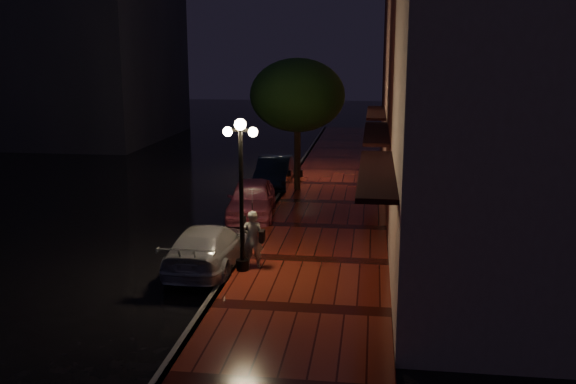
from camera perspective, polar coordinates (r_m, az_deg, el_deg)
The scene contains 15 objects.
ground at distance 23.22m, azimuth -2.42°, elevation -3.17°, with size 120.00×120.00×0.00m, color black.
sidewalk at distance 22.93m, azimuth 3.13°, elevation -3.19°, with size 4.50×60.00×0.15m, color #4C140D.
curb at distance 23.20m, azimuth -2.43°, elevation -2.99°, with size 0.25×60.00×0.15m, color #595451.
storefront_near at distance 16.43m, azimuth 18.38°, elevation 4.81°, with size 5.00×8.00×8.50m, color gray.
storefront_mid at distance 24.22m, azimuth 15.13°, elevation 10.26°, with size 5.00×8.00×11.00m, color #511914.
storefront_far at distance 32.21m, azimuth 13.24°, elevation 9.03°, with size 5.00×8.00×9.00m, color #8C5951.
storefront_extra at distance 42.15m, azimuth 11.99°, elevation 10.51°, with size 5.00×12.00×10.00m, color #511914.
streetlamp_near at distance 17.77m, azimuth -4.18°, elevation 0.56°, with size 0.96×0.36×4.31m.
streetlamp_far at distance 31.44m, azimuth 1.02°, elevation 5.80°, with size 0.96×0.36×4.31m.
street_tree at distance 28.27m, azimuth 0.85°, elevation 8.40°, with size 4.16×4.16×5.80m.
pink_car at distance 24.49m, azimuth -3.25°, elevation -0.60°, with size 1.72×4.27×1.45m, color #C14F69.
navy_car at distance 29.91m, azimuth -1.23°, elevation 1.78°, with size 1.49×4.29×1.41m, color black.
silver_car at distance 18.93m, azimuth -7.12°, elevation -4.86°, with size 1.82×4.49×1.30m, color #94949A.
woman_with_umbrella at distance 18.18m, azimuth -3.19°, elevation -2.05°, with size 0.98×1.00×2.36m.
parking_meter at distance 19.39m, azimuth -3.94°, elevation -3.55°, with size 0.14×0.12×1.26m.
Camera 1 is at (3.93, -22.01, 6.27)m, focal length 40.00 mm.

